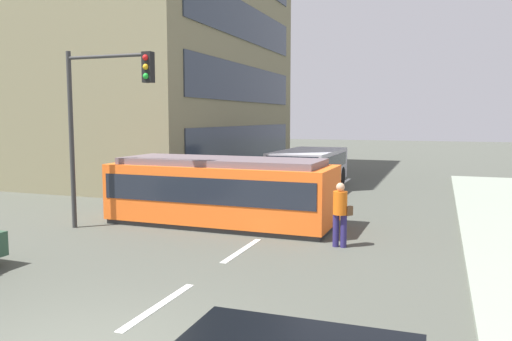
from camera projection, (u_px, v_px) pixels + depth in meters
name	position (u px, v px, depth m)	size (l,w,h in m)	color
ground_plane	(287.00, 220.00, 16.42)	(120.00, 120.00, 0.00)	#494C43
lane_stripe_1	(159.00, 306.00, 8.95)	(0.16, 2.40, 0.01)	silver
lane_stripe_2	(242.00, 250.00, 12.69)	(0.16, 2.40, 0.01)	silver
lane_stripe_3	(320.00, 198.00, 20.82)	(0.16, 2.40, 0.01)	silver
lane_stripe_4	(346.00, 181.00, 26.43)	(0.16, 2.40, 0.01)	silver
corner_building	(112.00, 38.00, 29.75)	(17.08, 16.79, 16.00)	#7D7757
streetcar_tram	(221.00, 190.00, 15.71)	(7.01, 2.62, 2.07)	orange
city_bus	(309.00, 167.00, 23.56)	(2.58, 5.77, 1.80)	#A9A8B0
pedestrian_crossing	(340.00, 211.00, 12.93)	(0.50, 0.36, 1.67)	navy
parked_sedan_mid	(181.00, 184.00, 20.68)	(2.15, 4.51, 1.19)	silver
traffic_light_mast	(101.00, 105.00, 14.57)	(2.90, 0.33, 5.25)	#333333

